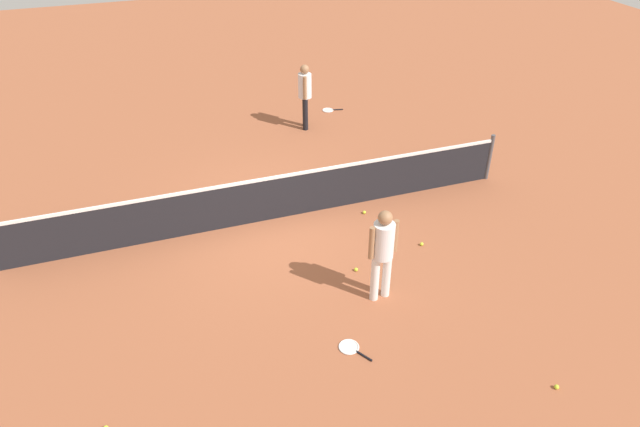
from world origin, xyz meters
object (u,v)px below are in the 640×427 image
object	(u,v)px
player_far_side	(305,91)
tennis_ball_stray_right	(384,247)
tennis_ball_by_net	(364,212)
tennis_ball_near_player	(356,270)
tennis_ball_baseline	(557,387)
player_near_side	(383,248)
tennis_racket_near_player	(350,348)
tennis_racket_far_player	(329,110)
tennis_ball_stray_left	(422,244)

from	to	relation	value
player_far_side	tennis_ball_stray_right	xyz separation A→B (m)	(-0.26, -5.52, -0.98)
tennis_ball_by_net	tennis_ball_near_player	bearing A→B (deg)	-117.38
tennis_ball_near_player	tennis_ball_baseline	xyz separation A→B (m)	(1.66, -3.29, 0.00)
tennis_ball_near_player	tennis_ball_stray_right	world-z (taller)	same
player_near_side	tennis_ball_by_net	xyz separation A→B (m)	(0.74, 2.39, -0.98)
player_near_side	tennis_racket_near_player	size ratio (longest dim) A/B	2.89
tennis_racket_far_player	tennis_ball_stray_right	xyz separation A→B (m)	(-1.22, -6.38, 0.02)
tennis_ball_near_player	tennis_ball_baseline	world-z (taller)	same
tennis_racket_near_player	tennis_racket_far_player	world-z (taller)	same
player_far_side	tennis_ball_stray_right	size ratio (longest dim) A/B	25.76
tennis_ball_near_player	tennis_racket_far_player	bearing A→B (deg)	73.99
player_far_side	tennis_racket_near_player	distance (m)	7.88
tennis_racket_near_player	tennis_ball_stray_right	bearing A→B (deg)	54.43
player_near_side	tennis_ball_stray_right	xyz separation A→B (m)	(0.62, 1.18, -0.98)
tennis_racket_near_player	tennis_ball_near_player	size ratio (longest dim) A/B	8.91
player_far_side	tennis_ball_baseline	distance (m)	9.33
player_near_side	tennis_ball_baseline	bearing A→B (deg)	-58.71
tennis_ball_stray_right	tennis_ball_near_player	bearing A→B (deg)	-149.19
tennis_ball_stray_left	tennis_ball_by_net	bearing A→B (deg)	113.82
tennis_racket_far_player	tennis_ball_near_player	xyz separation A→B (m)	(-1.96, -6.82, 0.02)
tennis_ball_stray_right	tennis_ball_baseline	bearing A→B (deg)	-75.97
tennis_ball_near_player	tennis_ball_stray_right	bearing A→B (deg)	30.81
tennis_ball_baseline	tennis_ball_stray_right	distance (m)	3.84
tennis_racket_far_player	tennis_ball_stray_right	distance (m)	6.50
tennis_racket_far_player	tennis_ball_by_net	bearing A→B (deg)	-102.04
tennis_racket_near_player	tennis_ball_near_player	xyz separation A→B (m)	(0.77, 1.66, 0.02)
tennis_ball_near_player	tennis_ball_stray_left	bearing A→B (deg)	11.42
tennis_ball_near_player	tennis_ball_by_net	xyz separation A→B (m)	(0.85, 1.65, 0.00)
tennis_ball_stray_left	tennis_racket_far_player	bearing A→B (deg)	85.57
tennis_ball_near_player	tennis_ball_by_net	world-z (taller)	same
player_far_side	tennis_racket_far_player	world-z (taller)	player_far_side
player_near_side	tennis_ball_stray_right	size ratio (longest dim) A/B	25.76
tennis_ball_by_net	tennis_ball_baseline	xyz separation A→B (m)	(0.81, -4.94, 0.00)
tennis_racket_far_player	player_far_side	bearing A→B (deg)	-138.51
player_near_side	tennis_racket_far_player	world-z (taller)	player_near_side
tennis_racket_near_player	tennis_ball_baseline	distance (m)	2.93
tennis_racket_far_player	tennis_ball_stray_left	world-z (taller)	tennis_ball_stray_left
tennis_ball_by_net	tennis_ball_stray_left	size ratio (longest dim) A/B	1.00
player_far_side	tennis_racket_near_player	bearing A→B (deg)	-102.97
player_near_side	tennis_ball_baseline	world-z (taller)	player_near_side
player_near_side	tennis_ball_stray_left	xyz separation A→B (m)	(1.34, 1.04, -0.98)
tennis_ball_by_net	tennis_ball_stray_right	xyz separation A→B (m)	(-0.12, -1.21, 0.00)
tennis_ball_by_net	tennis_ball_stray_right	bearing A→B (deg)	-95.70
player_near_side	tennis_ball_stray_left	distance (m)	1.95
tennis_ball_by_net	tennis_ball_stray_left	xyz separation A→B (m)	(0.60, -1.35, 0.00)
tennis_ball_near_player	tennis_ball_baseline	bearing A→B (deg)	-63.20
tennis_ball_stray_left	tennis_ball_near_player	bearing A→B (deg)	-168.58
tennis_ball_near_player	tennis_ball_stray_left	distance (m)	1.48
player_near_side	tennis_ball_by_net	world-z (taller)	player_near_side
tennis_racket_near_player	tennis_ball_by_net	bearing A→B (deg)	63.89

